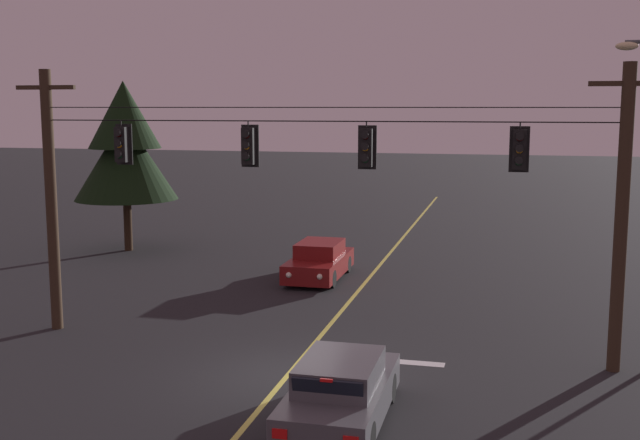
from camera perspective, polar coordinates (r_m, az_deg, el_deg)
ground_plane at (r=18.83m, az=-2.49°, el=-11.47°), size 180.00×180.00×0.00m
lane_centre_stripe at (r=26.60m, az=2.59°, el=-5.54°), size 0.14×60.00×0.01m
stop_bar_paint at (r=20.03m, az=4.25°, el=-10.24°), size 3.40×0.36×0.01m
signal_span_assembly at (r=20.13m, az=-0.68°, el=1.14°), size 17.05×0.32×7.42m
traffic_light_leftmost at (r=21.95m, az=-14.43°, el=5.42°), size 0.48×0.41×1.22m
traffic_light_left_inner at (r=20.47m, az=-5.31°, el=5.45°), size 0.48×0.41×1.22m
traffic_light_centre at (r=19.67m, az=3.42°, el=5.36°), size 0.48×0.41×1.22m
traffic_light_right_inner at (r=19.35m, az=14.48°, el=5.06°), size 0.48×0.41×1.22m
car_waiting_near_lane at (r=16.05m, az=1.53°, el=-12.58°), size 1.80×4.33×1.39m
car_oncoming_lead at (r=28.97m, az=-0.06°, el=-3.07°), size 1.80×4.42×1.39m
tree_verge_near at (r=35.26m, az=-14.17°, el=5.29°), size 4.53×4.53×7.52m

